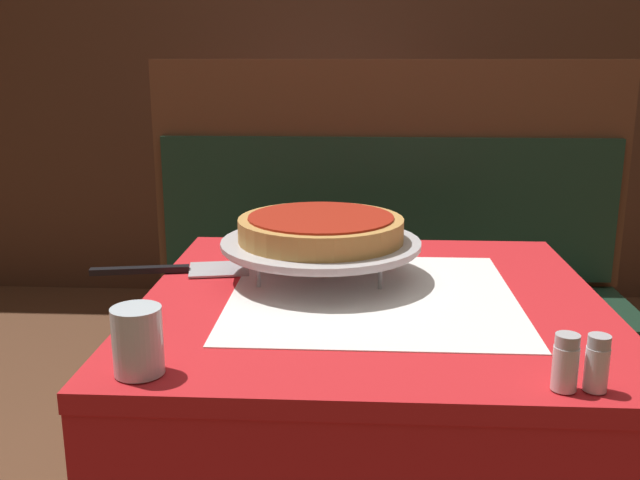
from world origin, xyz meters
name	(u,v)px	position (x,y,z in m)	size (l,w,h in m)	color
dining_table_front	(371,355)	(0.00, 0.00, 0.61)	(0.82, 0.82, 0.73)	red
dining_table_rear	(331,184)	(-0.14, 1.71, 0.63)	(0.79, 0.79, 0.74)	red
booth_bench	(386,330)	(0.06, 0.82, 0.34)	(1.45, 0.45, 1.14)	brown
back_wall_panel	(366,44)	(0.00, 2.19, 1.20)	(6.00, 0.04, 2.40)	#4C2D1E
pizza_pan_stand	(321,245)	(-0.10, 0.10, 0.79)	(0.38, 0.38, 0.07)	#ADADB2
deep_dish_pizza	(321,228)	(-0.10, 0.10, 0.83)	(0.32, 0.32, 0.05)	#C68E47
pizza_server	(180,270)	(-0.38, 0.12, 0.73)	(0.32, 0.12, 0.01)	#BCBCC1
water_glass_near	(138,341)	(-0.32, -0.35, 0.77)	(0.07, 0.07, 0.09)	silver
salt_shaker	(566,363)	(0.24, -0.37, 0.76)	(0.03, 0.03, 0.08)	silver
pepper_shaker	(597,363)	(0.28, -0.37, 0.76)	(0.03, 0.03, 0.07)	silver
condiment_caddy	(333,150)	(-0.13, 1.63, 0.78)	(0.12, 0.12, 0.17)	black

